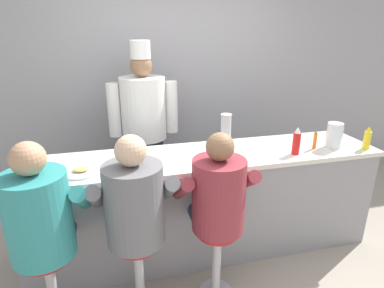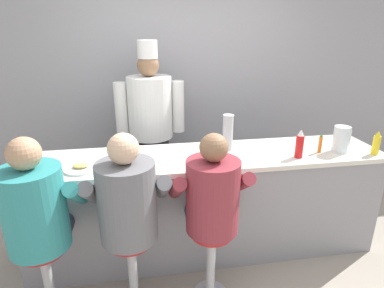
{
  "view_description": "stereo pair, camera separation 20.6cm",
  "coord_description": "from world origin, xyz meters",
  "px_view_note": "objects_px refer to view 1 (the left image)",
  "views": [
    {
      "loc": [
        -0.75,
        -2.13,
        1.98
      ],
      "look_at": [
        -0.13,
        0.3,
        1.07
      ],
      "focal_mm": 30.0,
      "sensor_mm": 36.0,
      "label": 1
    },
    {
      "loc": [
        -0.54,
        -2.17,
        1.98
      ],
      "look_at": [
        -0.13,
        0.3,
        1.07
      ],
      "focal_mm": 30.0,
      "sensor_mm": 36.0,
      "label": 2
    }
  ],
  "objects_px": {
    "mustard_bottle_yellow": "(367,139)",
    "cup_stack_steel": "(226,132)",
    "hot_sauce_bottle_orange": "(315,141)",
    "coffee_mug_blue": "(14,176)",
    "breakfast_plate": "(81,172)",
    "diner_seated_grey": "(134,207)",
    "water_pitcher_clear": "(334,135)",
    "diner_seated_teal": "(41,219)",
    "ketchup_bottle_red": "(296,142)",
    "cereal_bowl": "(129,157)",
    "diner_seated_maroon": "(217,198)",
    "cook_in_whites_near": "(144,123)"
  },
  "relations": [
    {
      "from": "mustard_bottle_yellow",
      "to": "cup_stack_steel",
      "type": "relative_size",
      "value": 0.65
    },
    {
      "from": "hot_sauce_bottle_orange",
      "to": "coffee_mug_blue",
      "type": "height_order",
      "value": "hot_sauce_bottle_orange"
    },
    {
      "from": "breakfast_plate",
      "to": "coffee_mug_blue",
      "type": "height_order",
      "value": "coffee_mug_blue"
    },
    {
      "from": "mustard_bottle_yellow",
      "to": "diner_seated_grey",
      "type": "relative_size",
      "value": 0.16
    },
    {
      "from": "water_pitcher_clear",
      "to": "breakfast_plate",
      "type": "relative_size",
      "value": 0.88
    },
    {
      "from": "diner_seated_teal",
      "to": "diner_seated_grey",
      "type": "height_order",
      "value": "diner_seated_teal"
    },
    {
      "from": "ketchup_bottle_red",
      "to": "hot_sauce_bottle_orange",
      "type": "distance_m",
      "value": 0.25
    },
    {
      "from": "cereal_bowl",
      "to": "diner_seated_maroon",
      "type": "bearing_deg",
      "value": -44.85
    },
    {
      "from": "ketchup_bottle_red",
      "to": "cup_stack_steel",
      "type": "height_order",
      "value": "cup_stack_steel"
    },
    {
      "from": "mustard_bottle_yellow",
      "to": "diner_seated_teal",
      "type": "bearing_deg",
      "value": -173.19
    },
    {
      "from": "breakfast_plate",
      "to": "cereal_bowl",
      "type": "height_order",
      "value": "cereal_bowl"
    },
    {
      "from": "water_pitcher_clear",
      "to": "cereal_bowl",
      "type": "distance_m",
      "value": 1.83
    },
    {
      "from": "water_pitcher_clear",
      "to": "cook_in_whites_near",
      "type": "distance_m",
      "value": 1.88
    },
    {
      "from": "water_pitcher_clear",
      "to": "cook_in_whites_near",
      "type": "xyz_separation_m",
      "value": [
        -1.61,
        0.97,
        -0.04
      ]
    },
    {
      "from": "cook_in_whites_near",
      "to": "diner_seated_maroon",
      "type": "bearing_deg",
      "value": -75.53
    },
    {
      "from": "mustard_bottle_yellow",
      "to": "hot_sauce_bottle_orange",
      "type": "xyz_separation_m",
      "value": [
        -0.45,
        0.12,
        -0.02
      ]
    },
    {
      "from": "coffee_mug_blue",
      "to": "diner_seated_grey",
      "type": "xyz_separation_m",
      "value": [
        0.8,
        -0.38,
        -0.15
      ]
    },
    {
      "from": "water_pitcher_clear",
      "to": "coffee_mug_blue",
      "type": "bearing_deg",
      "value": -179.06
    },
    {
      "from": "breakfast_plate",
      "to": "diner_seated_grey",
      "type": "relative_size",
      "value": 0.19
    },
    {
      "from": "cereal_bowl",
      "to": "diner_seated_grey",
      "type": "bearing_deg",
      "value": -90.82
    },
    {
      "from": "water_pitcher_clear",
      "to": "cup_stack_steel",
      "type": "bearing_deg",
      "value": 168.04
    },
    {
      "from": "diner_seated_teal",
      "to": "diner_seated_maroon",
      "type": "distance_m",
      "value": 1.17
    },
    {
      "from": "mustard_bottle_yellow",
      "to": "diner_seated_grey",
      "type": "bearing_deg",
      "value": -171.32
    },
    {
      "from": "coffee_mug_blue",
      "to": "diner_seated_teal",
      "type": "relative_size",
      "value": 0.1
    },
    {
      "from": "ketchup_bottle_red",
      "to": "coffee_mug_blue",
      "type": "relative_size",
      "value": 1.74
    },
    {
      "from": "ketchup_bottle_red",
      "to": "breakfast_plate",
      "type": "distance_m",
      "value": 1.78
    },
    {
      "from": "ketchup_bottle_red",
      "to": "hot_sauce_bottle_orange",
      "type": "xyz_separation_m",
      "value": [
        0.24,
        0.07,
        -0.04
      ]
    },
    {
      "from": "cup_stack_steel",
      "to": "cereal_bowl",
      "type": "bearing_deg",
      "value": -176.16
    },
    {
      "from": "water_pitcher_clear",
      "to": "diner_seated_maroon",
      "type": "relative_size",
      "value": 0.17
    },
    {
      "from": "cereal_bowl",
      "to": "water_pitcher_clear",
      "type": "bearing_deg",
      "value": -4.59
    },
    {
      "from": "water_pitcher_clear",
      "to": "breakfast_plate",
      "type": "distance_m",
      "value": 2.19
    },
    {
      "from": "hot_sauce_bottle_orange",
      "to": "water_pitcher_clear",
      "type": "bearing_deg",
      "value": -4.23
    },
    {
      "from": "diner_seated_teal",
      "to": "water_pitcher_clear",
      "type": "bearing_deg",
      "value": 9.97
    },
    {
      "from": "hot_sauce_bottle_orange",
      "to": "cereal_bowl",
      "type": "distance_m",
      "value": 1.65
    },
    {
      "from": "hot_sauce_bottle_orange",
      "to": "cup_stack_steel",
      "type": "distance_m",
      "value": 0.81
    },
    {
      "from": "coffee_mug_blue",
      "to": "cup_stack_steel",
      "type": "xyz_separation_m",
      "value": [
        1.67,
        0.25,
        0.12
      ]
    },
    {
      "from": "diner_seated_teal",
      "to": "cook_in_whites_near",
      "type": "distance_m",
      "value": 1.62
    },
    {
      "from": "water_pitcher_clear",
      "to": "diner_seated_grey",
      "type": "height_order",
      "value": "diner_seated_grey"
    },
    {
      "from": "water_pitcher_clear",
      "to": "ketchup_bottle_red",
      "type": "bearing_deg",
      "value": -171.66
    },
    {
      "from": "coffee_mug_blue",
      "to": "diner_seated_maroon",
      "type": "bearing_deg",
      "value": -15.47
    },
    {
      "from": "breakfast_plate",
      "to": "cook_in_whites_near",
      "type": "xyz_separation_m",
      "value": [
        0.58,
        0.98,
        0.06
      ]
    },
    {
      "from": "water_pitcher_clear",
      "to": "cook_in_whites_near",
      "type": "relative_size",
      "value": 0.12
    },
    {
      "from": "diner_seated_maroon",
      "to": "water_pitcher_clear",
      "type": "bearing_deg",
      "value": 18.88
    },
    {
      "from": "ketchup_bottle_red",
      "to": "water_pitcher_clear",
      "type": "distance_m",
      "value": 0.42
    },
    {
      "from": "diner_seated_maroon",
      "to": "cook_in_whites_near",
      "type": "bearing_deg",
      "value": 104.47
    },
    {
      "from": "mustard_bottle_yellow",
      "to": "hot_sauce_bottle_orange",
      "type": "distance_m",
      "value": 0.47
    },
    {
      "from": "coffee_mug_blue",
      "to": "cook_in_whites_near",
      "type": "xyz_separation_m",
      "value": [
        1.03,
        1.01,
        0.03
      ]
    },
    {
      "from": "diner_seated_teal",
      "to": "breakfast_plate",
      "type": "bearing_deg",
      "value": 60.69
    },
    {
      "from": "diner_seated_maroon",
      "to": "breakfast_plate",
      "type": "bearing_deg",
      "value": 156.48
    },
    {
      "from": "breakfast_plate",
      "to": "coffee_mug_blue",
      "type": "bearing_deg",
      "value": -176.68
    }
  ]
}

